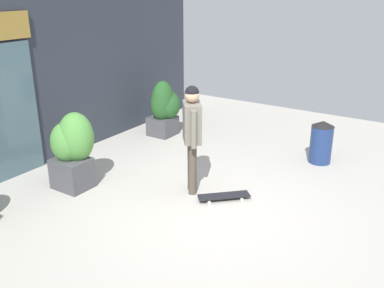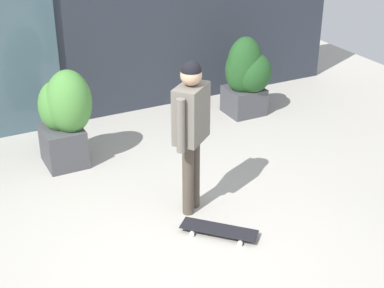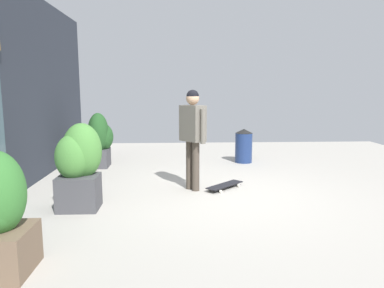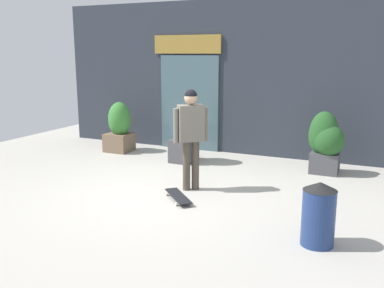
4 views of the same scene
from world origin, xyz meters
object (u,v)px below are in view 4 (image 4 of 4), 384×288
Objects in this scene: planter_box_left at (325,141)px; planter_box_right at (119,126)px; trash_bin at (319,214)px; skateboarder at (191,129)px; skateboard at (178,196)px; planter_box_mid at (186,131)px.

planter_box_left reaches higher than planter_box_right.
planter_box_right is 1.47× the size of trash_bin.
skateboarder reaches higher than skateboard.
planter_box_mid is at bearing 158.00° from skateboard.
planter_box_right is 0.94× the size of planter_box_mid.
planter_box_right is (-2.84, 2.02, -0.47)m from skateboarder.
planter_box_left reaches higher than trash_bin.
planter_box_mid is 4.51m from trash_bin.
skateboarder is 2.39× the size of skateboard.
skateboard is at bearing -42.18° from planter_box_right.
planter_box_right reaches higher than trash_bin.
trash_bin is at bearing -33.07° from planter_box_right.
skateboard is 0.61× the size of planter_box_right.
skateboarder is 1.18m from skateboard.
skateboarder reaches higher than planter_box_right.
planter_box_left is at bearing 96.85° from skateboarder.
trash_bin is at bearing -43.44° from planter_box_mid.
skateboard is (0.03, -0.58, -1.02)m from skateboarder.
planter_box_left is at bearing 5.99° from planter_box_mid.
skateboard is at bearing 161.43° from trash_bin.
planter_box_mid reaches higher than planter_box_left.
skateboarder is 1.42× the size of planter_box_left.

